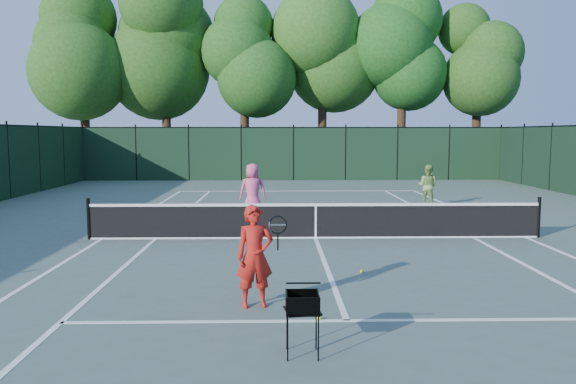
{
  "coord_description": "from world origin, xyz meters",
  "views": [
    {
      "loc": [
        -1.03,
        -14.25,
        2.7
      ],
      "look_at": [
        -0.69,
        1.0,
        1.1
      ],
      "focal_mm": 35.0,
      "sensor_mm": 36.0,
      "label": 1
    }
  ],
  "objects_px": {
    "player_pink": "(253,191)",
    "player_green": "(428,186)",
    "coach": "(255,256)",
    "loose_ball_midcourt": "(362,271)",
    "ball_hopper": "(302,303)",
    "loose_ball_near_cart": "(319,318)"
  },
  "relations": [
    {
      "from": "player_pink",
      "to": "ball_hopper",
      "type": "xyz_separation_m",
      "value": [
        1.05,
        -11.11,
        -0.23
      ]
    },
    {
      "from": "coach",
      "to": "ball_hopper",
      "type": "bearing_deg",
      "value": -84.54
    },
    {
      "from": "coach",
      "to": "loose_ball_midcourt",
      "type": "relative_size",
      "value": 23.53
    },
    {
      "from": "loose_ball_near_cart",
      "to": "player_green",
      "type": "bearing_deg",
      "value": 68.41
    },
    {
      "from": "player_green",
      "to": "loose_ball_midcourt",
      "type": "distance_m",
      "value": 10.67
    },
    {
      "from": "player_green",
      "to": "loose_ball_near_cart",
      "type": "relative_size",
      "value": 22.71
    },
    {
      "from": "player_pink",
      "to": "player_green",
      "type": "distance_m",
      "value": 6.94
    },
    {
      "from": "player_green",
      "to": "loose_ball_near_cart",
      "type": "bearing_deg",
      "value": 102.41
    },
    {
      "from": "player_pink",
      "to": "loose_ball_midcourt",
      "type": "xyz_separation_m",
      "value": [
        2.4,
        -7.1,
        -0.84
      ]
    },
    {
      "from": "loose_ball_near_cart",
      "to": "ball_hopper",
      "type": "bearing_deg",
      "value": -103.43
    },
    {
      "from": "player_pink",
      "to": "player_green",
      "type": "xyz_separation_m",
      "value": [
        6.35,
        2.78,
        -0.1
      ]
    },
    {
      "from": "player_pink",
      "to": "loose_ball_near_cart",
      "type": "relative_size",
      "value": 25.79
    },
    {
      "from": "player_pink",
      "to": "ball_hopper",
      "type": "distance_m",
      "value": 11.17
    },
    {
      "from": "player_pink",
      "to": "loose_ball_midcourt",
      "type": "distance_m",
      "value": 7.54
    },
    {
      "from": "coach",
      "to": "player_pink",
      "type": "relative_size",
      "value": 0.91
    },
    {
      "from": "ball_hopper",
      "to": "loose_ball_midcourt",
      "type": "relative_size",
      "value": 11.4
    },
    {
      "from": "ball_hopper",
      "to": "loose_ball_near_cart",
      "type": "distance_m",
      "value": 1.45
    },
    {
      "from": "coach",
      "to": "loose_ball_near_cart",
      "type": "height_order",
      "value": "coach"
    },
    {
      "from": "loose_ball_near_cart",
      "to": "loose_ball_midcourt",
      "type": "xyz_separation_m",
      "value": [
        1.04,
        2.74,
        0.0
      ]
    },
    {
      "from": "ball_hopper",
      "to": "loose_ball_near_cart",
      "type": "bearing_deg",
      "value": 67.25
    },
    {
      "from": "loose_ball_midcourt",
      "to": "loose_ball_near_cart",
      "type": "bearing_deg",
      "value": -110.86
    },
    {
      "from": "coach",
      "to": "loose_ball_midcourt",
      "type": "xyz_separation_m",
      "value": [
        1.99,
        2.06,
        -0.77
      ]
    }
  ]
}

